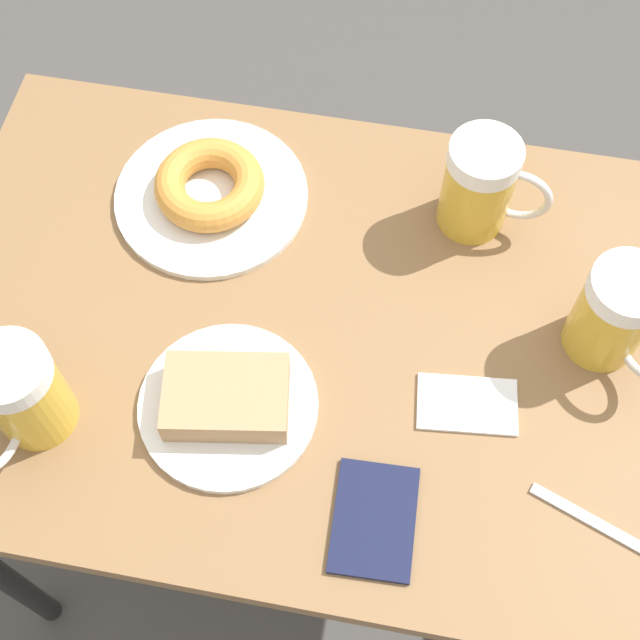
{
  "coord_description": "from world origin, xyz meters",
  "views": [
    {
      "loc": [
        0.49,
        0.09,
        1.68
      ],
      "look_at": [
        0.0,
        0.0,
        0.75
      ],
      "focal_mm": 50.0,
      "sensor_mm": 36.0,
      "label": 1
    }
  ],
  "objects_px": {
    "plate_with_cake": "(227,401)",
    "passport_near_edge": "(374,520)",
    "beer_mug_center": "(616,315)",
    "plate_with_donut": "(210,190)",
    "napkin_folded": "(467,404)",
    "beer_mug_left": "(481,186)",
    "beer_mug_right": "(22,394)",
    "fork": "(603,527)"
  },
  "relations": [
    {
      "from": "plate_with_cake",
      "to": "passport_near_edge",
      "type": "bearing_deg",
      "value": 61.56
    },
    {
      "from": "beer_mug_center",
      "to": "plate_with_cake",
      "type": "bearing_deg",
      "value": -68.76
    },
    {
      "from": "plate_with_cake",
      "to": "beer_mug_center",
      "type": "xyz_separation_m",
      "value": [
        -0.16,
        0.42,
        0.05
      ]
    },
    {
      "from": "beer_mug_center",
      "to": "plate_with_donut",
      "type": "bearing_deg",
      "value": -103.45
    },
    {
      "from": "plate_with_donut",
      "to": "napkin_folded",
      "type": "bearing_deg",
      "value": 57.27
    },
    {
      "from": "beer_mug_center",
      "to": "beer_mug_left",
      "type": "bearing_deg",
      "value": -132.15
    },
    {
      "from": "beer_mug_center",
      "to": "napkin_folded",
      "type": "height_order",
      "value": "beer_mug_center"
    },
    {
      "from": "beer_mug_left",
      "to": "beer_mug_center",
      "type": "relative_size",
      "value": 1.0
    },
    {
      "from": "beer_mug_right",
      "to": "beer_mug_center",
      "type": "bearing_deg",
      "value": 108.9
    },
    {
      "from": "fork",
      "to": "passport_near_edge",
      "type": "height_order",
      "value": "passport_near_edge"
    },
    {
      "from": "beer_mug_center",
      "to": "fork",
      "type": "bearing_deg",
      "value": 2.91
    },
    {
      "from": "napkin_folded",
      "to": "passport_near_edge",
      "type": "bearing_deg",
      "value": -29.04
    },
    {
      "from": "plate_with_donut",
      "to": "beer_mug_left",
      "type": "distance_m",
      "value": 0.34
    },
    {
      "from": "beer_mug_center",
      "to": "passport_near_edge",
      "type": "bearing_deg",
      "value": -41.49
    },
    {
      "from": "beer_mug_center",
      "to": "fork",
      "type": "distance_m",
      "value": 0.23
    },
    {
      "from": "fork",
      "to": "plate_with_donut",
      "type": "bearing_deg",
      "value": -123.77
    },
    {
      "from": "beer_mug_right",
      "to": "passport_near_edge",
      "type": "bearing_deg",
      "value": 83.1
    },
    {
      "from": "beer_mug_left",
      "to": "beer_mug_center",
      "type": "xyz_separation_m",
      "value": [
        0.15,
        0.17,
        0.0
      ]
    },
    {
      "from": "napkin_folded",
      "to": "fork",
      "type": "xyz_separation_m",
      "value": [
        0.11,
        0.16,
        -0.0
      ]
    },
    {
      "from": "plate_with_cake",
      "to": "beer_mug_right",
      "type": "xyz_separation_m",
      "value": [
        0.05,
        -0.21,
        0.05
      ]
    },
    {
      "from": "passport_near_edge",
      "to": "beer_mug_right",
      "type": "bearing_deg",
      "value": -96.9
    },
    {
      "from": "plate_with_donut",
      "to": "passport_near_edge",
      "type": "height_order",
      "value": "plate_with_donut"
    },
    {
      "from": "napkin_folded",
      "to": "beer_mug_center",
      "type": "bearing_deg",
      "value": 126.68
    },
    {
      "from": "beer_mug_right",
      "to": "fork",
      "type": "xyz_separation_m",
      "value": [
        0.01,
        0.64,
        -0.07
      ]
    },
    {
      "from": "passport_near_edge",
      "to": "beer_mug_left",
      "type": "bearing_deg",
      "value": 171.2
    },
    {
      "from": "beer_mug_right",
      "to": "fork",
      "type": "distance_m",
      "value": 0.64
    },
    {
      "from": "beer_mug_left",
      "to": "plate_with_cake",
      "type": "bearing_deg",
      "value": -38.45
    },
    {
      "from": "beer_mug_left",
      "to": "passport_near_edge",
      "type": "xyz_separation_m",
      "value": [
        0.41,
        -0.06,
        -0.07
      ]
    },
    {
      "from": "plate_with_donut",
      "to": "fork",
      "type": "bearing_deg",
      "value": 56.23
    },
    {
      "from": "plate_with_donut",
      "to": "fork",
      "type": "xyz_separation_m",
      "value": [
        0.34,
        0.52,
        -0.02
      ]
    },
    {
      "from": "beer_mug_center",
      "to": "passport_near_edge",
      "type": "distance_m",
      "value": 0.35
    },
    {
      "from": "fork",
      "to": "passport_near_edge",
      "type": "distance_m",
      "value": 0.25
    },
    {
      "from": "beer_mug_left",
      "to": "beer_mug_center",
      "type": "distance_m",
      "value": 0.23
    },
    {
      "from": "beer_mug_right",
      "to": "passport_near_edge",
      "type": "relative_size",
      "value": 1.06
    },
    {
      "from": "beer_mug_left",
      "to": "passport_near_edge",
      "type": "height_order",
      "value": "beer_mug_left"
    },
    {
      "from": "beer_mug_left",
      "to": "napkin_folded",
      "type": "bearing_deg",
      "value": 4.51
    },
    {
      "from": "plate_with_cake",
      "to": "fork",
      "type": "distance_m",
      "value": 0.43
    },
    {
      "from": "plate_with_cake",
      "to": "napkin_folded",
      "type": "xyz_separation_m",
      "value": [
        -0.05,
        0.27,
        -0.02
      ]
    },
    {
      "from": "fork",
      "to": "passport_near_edge",
      "type": "xyz_separation_m",
      "value": [
        0.04,
        -0.24,
        0.0
      ]
    },
    {
      "from": "plate_with_donut",
      "to": "beer_mug_right",
      "type": "bearing_deg",
      "value": -19.78
    },
    {
      "from": "plate_with_donut",
      "to": "beer_mug_right",
      "type": "xyz_separation_m",
      "value": [
        0.33,
        -0.12,
        0.05
      ]
    },
    {
      "from": "plate_with_donut",
      "to": "passport_near_edge",
      "type": "bearing_deg",
      "value": 35.57
    }
  ]
}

